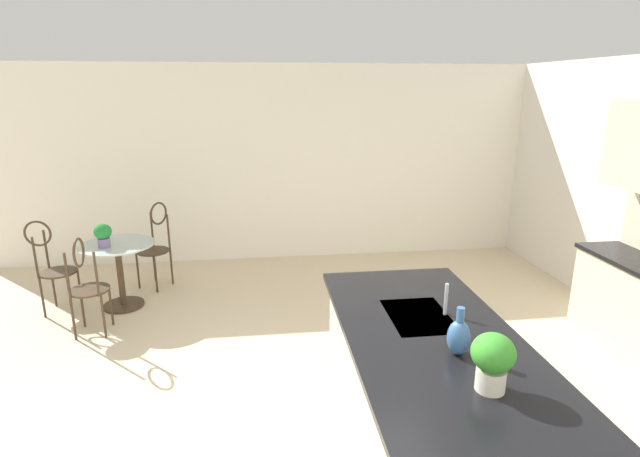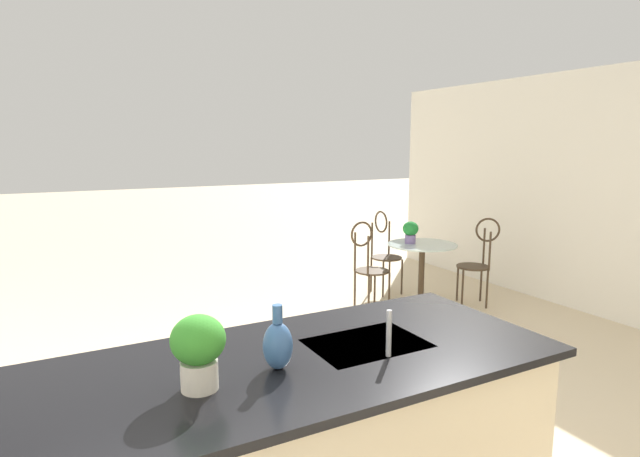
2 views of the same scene
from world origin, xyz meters
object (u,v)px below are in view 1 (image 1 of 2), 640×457
chair_near_window (51,262)px  chair_by_island (156,241)px  bistro_table (120,269)px  chair_toward_desk (86,281)px  potted_plant_on_table (103,234)px  potted_plant_counter_near (493,359)px  vase_on_counter (459,337)px

chair_near_window → chair_by_island: size_ratio=1.00×
bistro_table → chair_toward_desk: bearing=-11.2°
chair_near_window → bistro_table: bearing=94.0°
potted_plant_on_table → potted_plant_counter_near: potted_plant_counter_near is taller
chair_by_island → vase_on_counter: bearing=33.4°
chair_by_island → chair_toward_desk: size_ratio=1.00×
chair_toward_desk → potted_plant_on_table: (-0.56, 0.03, 0.31)m
chair_toward_desk → potted_plant_counter_near: potted_plant_counter_near is taller
chair_near_window → chair_toward_desk: (0.61, 0.55, 0.00)m
chair_by_island → chair_toward_desk: bearing=-18.1°
chair_toward_desk → chair_near_window: bearing=-138.1°
potted_plant_counter_near → vase_on_counter: 0.36m
chair_toward_desk → potted_plant_counter_near: 3.90m
bistro_table → chair_near_window: bearing=-86.0°
potted_plant_counter_near → potted_plant_on_table: bearing=-139.3°
vase_on_counter → chair_near_window: bearing=-131.3°
chair_near_window → potted_plant_counter_near: size_ratio=3.41×
potted_plant_counter_near → vase_on_counter: bearing=-175.8°
chair_near_window → vase_on_counter: size_ratio=3.62×
chair_near_window → vase_on_counter: vase_on_counter is taller
chair_toward_desk → vase_on_counter: 3.65m
chair_by_island → potted_plant_on_table: bearing=-28.4°
bistro_table → chair_near_window: 0.69m
chair_near_window → chair_by_island: 1.17m
potted_plant_counter_near → bistro_table: bearing=-141.2°
chair_by_island → chair_toward_desk: (1.27, -0.41, 0.00)m
chair_by_island → chair_toward_desk: same height
chair_near_window → vase_on_counter: (2.93, 3.33, 0.46)m
chair_by_island → vase_on_counter: vase_on_counter is taller
bistro_table → potted_plant_counter_near: bearing=38.8°
vase_on_counter → potted_plant_counter_near: bearing=4.2°
chair_by_island → bistro_table: bearing=-25.0°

